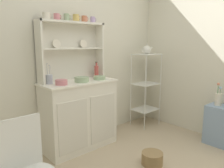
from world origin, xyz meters
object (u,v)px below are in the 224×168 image
object	(u,v)px
bowl_mixing_large	(61,82)
utensil_jar	(49,79)
flower_vase	(218,98)
hutch_cabinet	(79,114)
bakers_rack	(146,82)
jam_bottle	(97,71)
cup_cream_0	(46,16)
porcelain_teapot	(147,50)
wire_chair	(26,165)
floor_basket	(152,158)
hutch_shelf_unit	(71,47)

from	to	relation	value
bowl_mixing_large	utensil_jar	size ratio (longest dim) A/B	0.56
flower_vase	hutch_cabinet	bearing A→B (deg)	142.08
bakers_rack	jam_bottle	size ratio (longest dim) A/B	5.42
bowl_mixing_large	flower_vase	world-z (taller)	bowl_mixing_large
hutch_cabinet	flower_vase	world-z (taller)	hutch_cabinet
cup_cream_0	hutch_cabinet	bearing A→B (deg)	-20.34
bowl_mixing_large	porcelain_teapot	xyz separation A→B (m)	(1.56, 0.03, 0.34)
hutch_cabinet	porcelain_teapot	world-z (taller)	porcelain_teapot
wire_chair	floor_basket	xyz separation A→B (m)	(1.39, -0.05, -0.45)
wire_chair	utensil_jar	xyz separation A→B (m)	(0.66, 0.94, 0.43)
porcelain_teapot	bowl_mixing_large	bearing A→B (deg)	-179.04
bakers_rack	flower_vase	world-z (taller)	bakers_rack
hutch_cabinet	cup_cream_0	size ratio (longest dim) A/B	10.06
hutch_cabinet	floor_basket	size ratio (longest dim) A/B	3.99
bakers_rack	porcelain_teapot	bearing A→B (deg)	180.00
jam_bottle	flower_vase	xyz separation A→B (m)	(1.11, -1.23, -0.35)
bakers_rack	hutch_cabinet	bearing A→B (deg)	177.89
porcelain_teapot	flower_vase	size ratio (longest dim) A/B	0.71
wire_chair	utensil_jar	bearing A→B (deg)	37.59
hutch_cabinet	utensil_jar	size ratio (longest dim) A/B	3.90
hutch_cabinet	wire_chair	world-z (taller)	hutch_cabinet
hutch_shelf_unit	utensil_jar	world-z (taller)	hutch_shelf_unit
floor_basket	flower_vase	bearing A→B (deg)	-11.87
bakers_rack	porcelain_teapot	xyz separation A→B (m)	(-0.00, 0.00, 0.53)
bowl_mixing_large	jam_bottle	bearing A→B (deg)	14.01
wire_chair	jam_bottle	xyz separation A→B (m)	(1.38, 0.95, 0.46)
floor_basket	cup_cream_0	size ratio (longest dim) A/B	2.52
jam_bottle	porcelain_teapot	bearing A→B (deg)	-8.25
floor_basket	utensil_jar	distance (m)	1.51
porcelain_teapot	utensil_jar	bearing A→B (deg)	175.62
bakers_rack	cup_cream_0	xyz separation A→B (m)	(-1.61, 0.17, 0.94)
hutch_cabinet	utensil_jar	distance (m)	0.61
hutch_shelf_unit	jam_bottle	world-z (taller)	hutch_shelf_unit
porcelain_teapot	flower_vase	bearing A→B (deg)	-79.97
bakers_rack	bowl_mixing_large	xyz separation A→B (m)	(-1.56, -0.03, 0.19)
jam_bottle	floor_basket	bearing A→B (deg)	-89.21
bakers_rack	porcelain_teapot	size ratio (longest dim) A/B	5.39
jam_bottle	bowl_mixing_large	bearing A→B (deg)	-165.99
hutch_shelf_unit	cup_cream_0	size ratio (longest dim) A/B	9.36
hutch_cabinet	bakers_rack	bearing A→B (deg)	-2.11
bowl_mixing_large	cup_cream_0	bearing A→B (deg)	103.73
cup_cream_0	porcelain_teapot	distance (m)	1.67
hutch_shelf_unit	utensil_jar	bearing A→B (deg)	-166.53
flower_vase	utensil_jar	bearing A→B (deg)	146.20
flower_vase	jam_bottle	bearing A→B (deg)	132.11
hutch_cabinet	cup_cream_0	world-z (taller)	cup_cream_0
cup_cream_0	floor_basket	bearing A→B (deg)	-55.95
bakers_rack	wire_chair	xyz separation A→B (m)	(-2.30, -0.82, -0.22)
hutch_shelf_unit	porcelain_teapot	bearing A→B (deg)	-9.37
hutch_cabinet	hutch_shelf_unit	xyz separation A→B (m)	(0.00, 0.16, 0.86)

